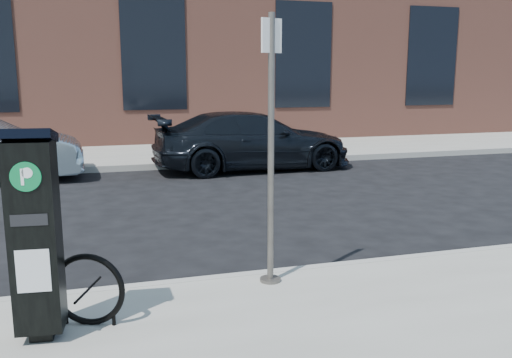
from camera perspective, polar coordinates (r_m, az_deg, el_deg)
name	(u,v)px	position (r m, az deg, el deg)	size (l,w,h in m)	color
ground	(273,283)	(6.26, 1.83, -10.86)	(120.00, 120.00, 0.00)	black
sidewalk_far	(151,140)	(19.74, -11.02, 4.10)	(60.00, 12.00, 0.15)	gray
curb_near	(274,277)	(6.22, 1.89, -10.29)	(60.00, 0.12, 0.16)	#9E9B93
curb_far	(174,166)	(13.85, -8.61, 1.39)	(60.00, 0.12, 0.16)	#9E9B93
building	(139,29)	(22.67, -12.17, 15.22)	(28.00, 10.05, 8.25)	#965644
parking_kiosk	(35,233)	(4.75, -22.24, -5.31)	(0.44, 0.40, 1.77)	black
sign_pole	(271,154)	(5.55, 1.58, 2.68)	(0.24, 0.22, 2.77)	#58524D
bike_rack	(88,290)	(5.05, -17.24, -11.09)	(0.63, 0.29, 0.66)	black
car_dark	(252,141)	(13.54, -0.37, 4.06)	(2.02, 4.97, 1.44)	black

